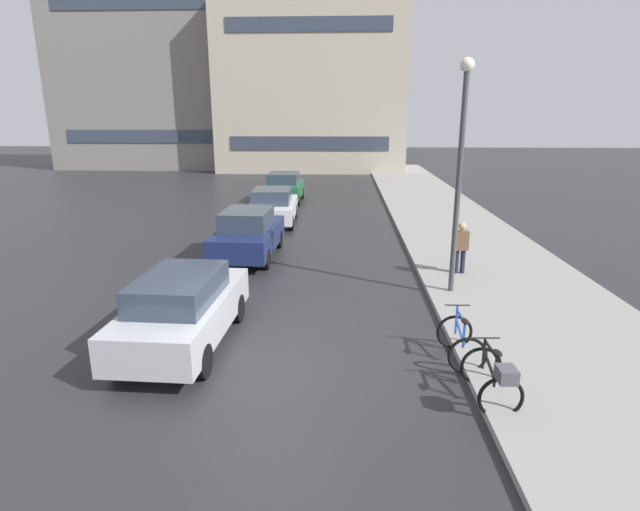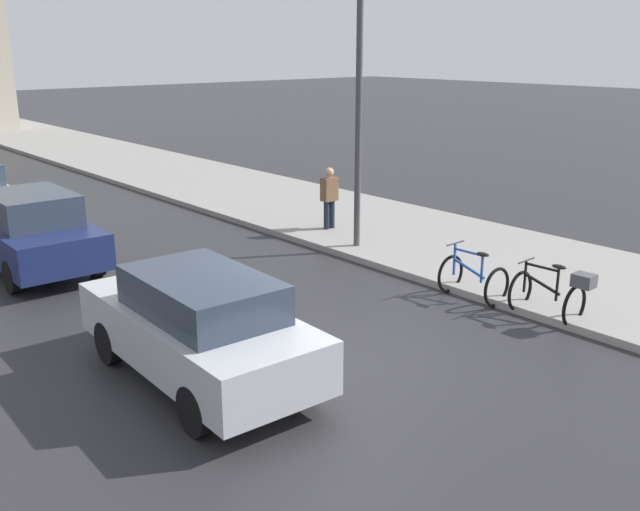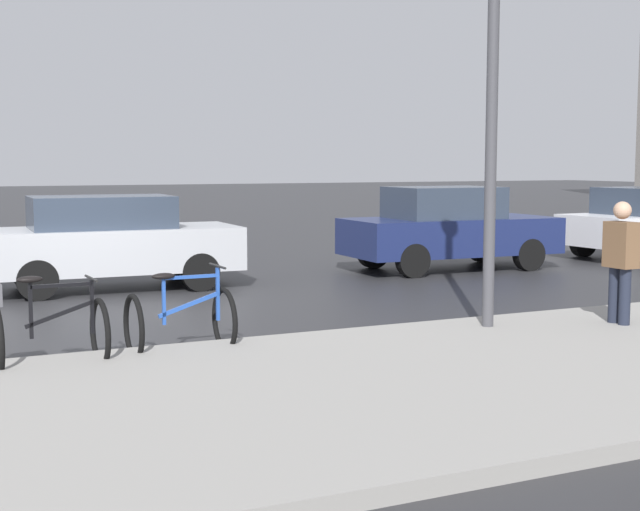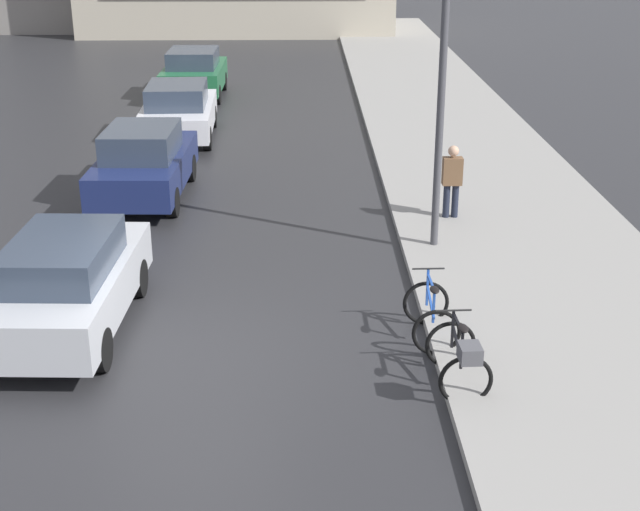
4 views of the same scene
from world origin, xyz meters
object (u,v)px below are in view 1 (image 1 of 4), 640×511
object	(u,v)px
car_navy	(248,234)
pedestrian	(461,247)
streetlamp	(460,158)
car_white	(273,206)
car_green	(284,187)
bicycle_nearest	(494,378)
bicycle_second	(461,342)
car_silver	(183,309)

from	to	relation	value
car_navy	pedestrian	xyz separation A→B (m)	(6.60, -1.84, 0.11)
car_navy	streetlamp	bearing A→B (deg)	-29.51
car_white	streetlamp	xyz separation A→B (m)	(5.97, -8.85, 2.81)
car_navy	car_green	world-z (taller)	car_navy
bicycle_nearest	bicycle_second	xyz separation A→B (m)	(-0.18, 1.57, -0.10)
car_silver	pedestrian	world-z (taller)	pedestrian
bicycle_nearest	car_navy	size ratio (longest dim) A/B	0.32
bicycle_nearest	car_silver	xyz separation A→B (m)	(-5.73, 1.98, 0.31)
bicycle_nearest	car_silver	bearing A→B (deg)	160.90
bicycle_second	car_navy	size ratio (longest dim) A/B	0.26
bicycle_nearest	pedestrian	bearing A→B (deg)	82.08
bicycle_nearest	car_green	distance (m)	20.78
pedestrian	bicycle_nearest	bearing A→B (deg)	-97.92
bicycle_second	car_green	world-z (taller)	car_green
car_navy	car_white	size ratio (longest dim) A/B	1.00
car_silver	car_navy	xyz separation A→B (m)	(0.08, 6.71, 0.01)
bicycle_nearest	car_green	xyz separation A→B (m)	(-5.77, 19.96, 0.33)
car_navy	streetlamp	size ratio (longest dim) A/B	0.72
car_silver	car_navy	bearing A→B (deg)	89.30
car_silver	car_navy	size ratio (longest dim) A/B	0.99
car_white	car_green	xyz separation A→B (m)	(-0.20, 5.83, 0.03)
bicycle_second	pedestrian	world-z (taller)	pedestrian
bicycle_second	car_white	bearing A→B (deg)	113.25
bicycle_second	car_navy	world-z (taller)	car_navy
bicycle_nearest	pedestrian	distance (m)	6.93
car_navy	car_green	size ratio (longest dim) A/B	1.09
bicycle_second	streetlamp	size ratio (longest dim) A/B	0.19
car_silver	car_white	size ratio (longest dim) A/B	0.99
pedestrian	bicycle_second	bearing A→B (deg)	-102.09
bicycle_nearest	car_green	world-z (taller)	car_green
bicycle_nearest	streetlamp	bearing A→B (deg)	85.70
bicycle_nearest	pedestrian	size ratio (longest dim) A/B	0.82
car_silver	car_green	size ratio (longest dim) A/B	1.08
car_green	streetlamp	xyz separation A→B (m)	(6.17, -14.68, 2.77)
bicycle_second	car_white	xyz separation A→B (m)	(-5.40, 12.56, 0.40)
car_navy	pedestrian	world-z (taller)	pedestrian
car_white	car_green	size ratio (longest dim) A/B	1.10
car_white	bicycle_nearest	bearing A→B (deg)	-68.46
car_white	pedestrian	bearing A→B (deg)	-48.09
car_white	streetlamp	world-z (taller)	streetlamp
car_green	bicycle_nearest	bearing A→B (deg)	-73.86
bicycle_nearest	streetlamp	size ratio (longest dim) A/B	0.23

